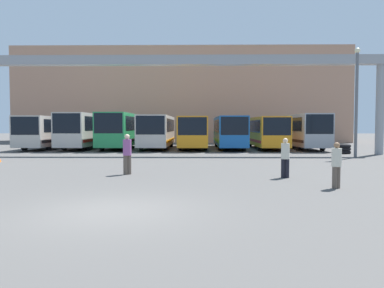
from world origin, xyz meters
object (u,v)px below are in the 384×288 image
Objects in this scene: bus_slot_3 at (158,130)px; pedestrian_near_left at (336,164)px; tire_stack at (344,149)px; lamp_post at (357,98)px; pedestrian_mid_right at (127,153)px; pedestrian_far_center at (285,157)px; bus_slot_5 at (229,130)px; bus_slot_2 at (121,129)px; bus_slot_6 at (266,131)px; bus_slot_7 at (301,129)px; bus_slot_4 at (193,131)px; bus_slot_0 at (49,130)px; bus_slot_1 at (87,129)px.

pedestrian_near_left is (8.64, -22.91, -0.94)m from bus_slot_3.
tire_stack is at bearing -141.35° from pedestrian_near_left.
pedestrian_mid_right is at bearing -147.02° from lamp_post.
bus_slot_5 is at bearing -75.88° from pedestrian_far_center.
pedestrian_far_center is (10.92, -20.02, -1.03)m from bus_slot_2.
bus_slot_6 reaches higher than pedestrian_far_center.
bus_slot_4 is at bearing 179.88° from bus_slot_7.
bus_slot_7 is at bearing 22.59° from pedestrian_mid_right.
lamp_post reaches higher than tire_stack.
bus_slot_0 is 0.93× the size of bus_slot_4.
bus_slot_1 is at bearing 172.69° from bus_slot_2.
bus_slot_6 is 20.12m from pedestrian_far_center.
bus_slot_7 is 23.27m from pedestrian_mid_right.
bus_slot_5 is 1.01× the size of bus_slot_7.
lamp_post reaches higher than bus_slot_6.
bus_slot_7 is at bearing -131.79° from pedestrian_near_left.
bus_slot_2 is at bearing 0.95° from bus_slot_0.
pedestrian_near_left is 0.22× the size of lamp_post.
bus_slot_0 is 0.92× the size of bus_slot_5.
pedestrian_mid_right is 19.30m from tire_stack.
bus_slot_3 is at bearing -98.67° from pedestrian_near_left.
bus_slot_5 is 23.04m from pedestrian_near_left.
bus_slot_0 is 0.90× the size of bus_slot_1.
bus_slot_1 is 3.45m from bus_slot_2.
pedestrian_far_center is at bearing -61.39° from bus_slot_2.
bus_slot_2 is 19.53m from pedestrian_mid_right.
pedestrian_mid_right is at bearing -138.69° from tire_stack.
bus_slot_4 is 6.91× the size of pedestrian_near_left.
tire_stack is (11.81, -6.60, -1.35)m from bus_slot_4.
pedestrian_mid_right is at bearing -53.68° from pedestrian_near_left.
tire_stack is at bearing -17.01° from bus_slot_1.
pedestrian_near_left is (18.92, -22.51, -0.90)m from bus_slot_0.
bus_slot_3 is 0.99× the size of bus_slot_5.
bus_slot_6 is 21.23m from pedestrian_mid_right.
bus_slot_1 reaches higher than bus_slot_0.
bus_slot_6 is at bearing -3.18° from bus_slot_4.
bus_slot_5 is at bearing 0.34° from bus_slot_3.
pedestrian_near_left is 1.53× the size of tire_stack.
bus_slot_0 is 0.98× the size of bus_slot_2.
bus_slot_4 is (10.27, -0.16, -0.18)m from bus_slot_1.
bus_slot_1 is 7.11× the size of pedestrian_near_left.
bus_slot_3 is 16.67m from tire_stack.
tire_stack is at bearing -29.18° from bus_slot_4.
bus_slot_1 reaches higher than pedestrian_near_left.
pedestrian_far_center reaches higher than tire_stack.
lamp_post is (0.84, -10.36, 2.20)m from bus_slot_7.
bus_slot_0 reaches higher than pedestrian_near_left.
pedestrian_mid_right is (-9.53, -18.95, -0.75)m from bus_slot_6.
bus_slot_2 reaches higher than bus_slot_0.
pedestrian_mid_right is 6.82m from pedestrian_far_center.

